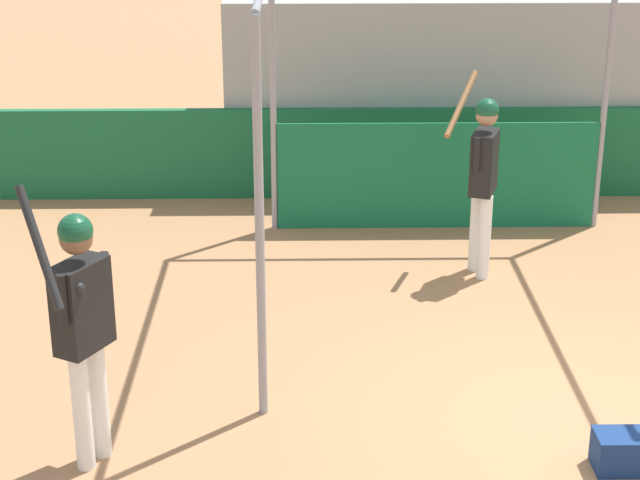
{
  "coord_description": "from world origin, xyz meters",
  "views": [
    {
      "loc": [
        -2.03,
        -7.18,
        4.26
      ],
      "look_at": [
        -1.88,
        1.22,
        1.04
      ],
      "focal_mm": 60.0,
      "sensor_mm": 36.0,
      "label": 1
    }
  ],
  "objects": [
    {
      "name": "player_waiting",
      "position": [
        -3.55,
        -0.51,
        1.16
      ],
      "size": [
        0.55,
        0.77,
        2.14
      ],
      "rotation": [
        0.0,
        0.0,
        -2.07
      ],
      "color": "white",
      "rests_on": "ground"
    },
    {
      "name": "ground_plane",
      "position": [
        0.0,
        0.0,
        0.0
      ],
      "size": [
        60.0,
        60.0,
        0.0
      ],
      "primitive_type": "plane",
      "color": "#A8754C"
    },
    {
      "name": "player_batter",
      "position": [
        -0.23,
        2.96,
        1.12
      ],
      "size": [
        0.59,
        0.92,
        1.98
      ],
      "rotation": [
        0.0,
        0.0,
        1.23
      ],
      "color": "white",
      "rests_on": "ground"
    },
    {
      "name": "bleacher_section",
      "position": [
        0.0,
        6.72,
        1.2
      ],
      "size": [
        5.95,
        2.4,
        2.4
      ],
      "color": "#9E9E99",
      "rests_on": "ground"
    },
    {
      "name": "outfield_wall",
      "position": [
        0.0,
        5.46,
        0.56
      ],
      "size": [
        24.0,
        0.12,
        1.12
      ],
      "color": "#196038",
      "rests_on": "ground"
    },
    {
      "name": "batting_cage",
      "position": [
        -0.51,
        3.53,
        1.34
      ],
      "size": [
        3.75,
        4.25,
        3.13
      ],
      "color": "gray",
      "rests_on": "ground"
    }
  ]
}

